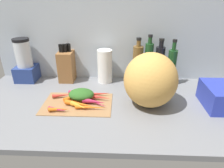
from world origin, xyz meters
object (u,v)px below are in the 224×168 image
object	(u,v)px
cutting_board	(78,103)
winter_squash	(150,80)
carrot_6	(79,106)
carrot_1	(76,95)
carrot_0	(57,109)
carrot_2	(62,95)
knife_block	(67,65)
carrot_10	(80,104)
carrot_9	(94,102)
bottle_3	(171,67)
carrot_12	(85,100)
carrot_11	(91,107)
bottle_2	(159,64)
blender_appliance	(25,63)
paper_towel_roll	(105,66)
carrot_5	(79,92)
carrot_4	(95,102)
carrot_3	(97,97)
bottle_0	(137,64)
carrot_7	(98,94)
carrot_8	(59,109)

from	to	relation	value
cutting_board	winter_squash	distance (cm)	43.77
carrot_6	carrot_1	bearing A→B (deg)	107.22
carrot_0	carrot_1	xyz separation A→B (cm)	(7.22, 15.48, 0.25)
carrot_2	carrot_6	bearing A→B (deg)	-43.43
cutting_board	knife_block	world-z (taller)	knife_block
carrot_10	carrot_9	bearing A→B (deg)	20.01
bottle_3	carrot_12	bearing A→B (deg)	-152.76
carrot_11	knife_block	distance (cm)	46.50
carrot_12	bottle_2	world-z (taller)	bottle_2
carrot_1	carrot_9	world-z (taller)	carrot_9
carrot_9	knife_block	xyz separation A→B (cm)	(-23.39, 34.49, 8.76)
carrot_6	carrot_9	size ratio (longest dim) A/B	0.78
blender_appliance	cutting_board	bearing A→B (deg)	-36.74
knife_block	paper_towel_roll	world-z (taller)	knife_block
carrot_2	carrot_11	bearing A→B (deg)	-33.29
carrot_1	carrot_9	size ratio (longest dim) A/B	1.32
bottle_3	carrot_5	bearing A→B (deg)	-162.88
carrot_1	bottle_3	xyz separation A→B (cm)	(60.74, 22.89, 10.89)
carrot_5	carrot_9	distance (cm)	15.72
carrot_0	carrot_6	world-z (taller)	carrot_6
carrot_6	carrot_10	world-z (taller)	same
knife_block	carrot_0	bearing A→B (deg)	-83.81
carrot_2	carrot_1	bearing A→B (deg)	-1.83
cutting_board	carrot_4	distance (cm)	10.34
carrot_5	paper_towel_roll	world-z (taller)	paper_towel_roll
carrot_2	paper_towel_roll	size ratio (longest dim) A/B	0.49
winter_squash	carrot_3	bearing A→B (deg)	174.59
cutting_board	carrot_9	size ratio (longest dim) A/B	3.03
knife_block	blender_appliance	size ratio (longest dim) A/B	0.88
carrot_5	bottle_0	bearing A→B (deg)	28.36
carrot_7	winter_squash	world-z (taller)	winter_squash
bottle_0	carrot_7	bearing A→B (deg)	-139.01
carrot_4	carrot_10	xyz separation A→B (cm)	(-8.16, -3.04, 0.46)
carrot_11	bottle_3	size ratio (longest dim) A/B	0.55
carrot_5	carrot_10	xyz separation A→B (cm)	(2.93, -14.39, 0.23)
carrot_8	blender_appliance	xyz separation A→B (cm)	(-34.82, 41.08, 11.21)
carrot_1	carrot_7	distance (cm)	13.36
carrot_11	carrot_1	bearing A→B (deg)	129.83
carrot_3	carrot_6	world-z (taller)	carrot_3
carrot_8	carrot_12	distance (cm)	15.60
carrot_5	carrot_7	xyz separation A→B (cm)	(12.14, -1.65, 0.02)
carrot_8	knife_block	world-z (taller)	knife_block
carrot_2	knife_block	bearing A→B (deg)	96.08
carrot_4	paper_towel_roll	bearing A→B (deg)	83.87
carrot_4	carrot_8	world-z (taller)	carrot_8
bottle_0	carrot_6	bearing A→B (deg)	-133.60
paper_towel_roll	bottle_0	distance (cm)	22.60
carrot_9	blender_appliance	bearing A→B (deg)	147.95
carrot_10	carrot_12	size ratio (longest dim) A/B	1.34
paper_towel_roll	bottle_0	size ratio (longest dim) A/B	0.73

